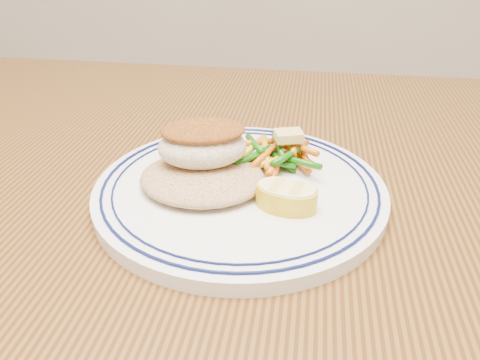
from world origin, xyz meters
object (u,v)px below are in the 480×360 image
object	(u,v)px
rice_pilaf	(202,175)
fish_fillet	(202,143)
lemon_wedge	(286,195)
vegetable_pile	(276,154)
dining_table	(223,257)
plate	(240,189)

from	to	relation	value
rice_pilaf	fish_fillet	bearing A→B (deg)	98.34
fish_fillet	lemon_wedge	distance (m)	0.10
fish_fillet	vegetable_pile	xyz separation A→B (m)	(0.07, 0.04, -0.03)
fish_fillet	vegetable_pile	world-z (taller)	fish_fillet
lemon_wedge	fish_fillet	bearing A→B (deg)	154.47
dining_table	vegetable_pile	xyz separation A→B (m)	(0.06, 0.03, 0.13)
dining_table	rice_pilaf	bearing A→B (deg)	-118.46
dining_table	rice_pilaf	xyz separation A→B (m)	(-0.01, -0.03, 0.12)
fish_fillet	dining_table	bearing A→B (deg)	34.11
plate	fish_fillet	bearing A→B (deg)	170.51
dining_table	plate	world-z (taller)	plate
fish_fillet	lemon_wedge	xyz separation A→B (m)	(0.09, -0.04, -0.03)
fish_fillet	vegetable_pile	distance (m)	0.09
dining_table	rice_pilaf	distance (m)	0.13
plate	lemon_wedge	xyz separation A→B (m)	(0.05, -0.04, 0.02)
plate	lemon_wedge	size ratio (longest dim) A/B	4.53
rice_pilaf	vegetable_pile	world-z (taller)	vegetable_pile
rice_pilaf	vegetable_pile	size ratio (longest dim) A/B	1.17
dining_table	rice_pilaf	world-z (taller)	rice_pilaf
dining_table	vegetable_pile	size ratio (longest dim) A/B	13.66
plate	rice_pilaf	xyz separation A→B (m)	(-0.04, -0.01, 0.02)
rice_pilaf	lemon_wedge	world-z (taller)	rice_pilaf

